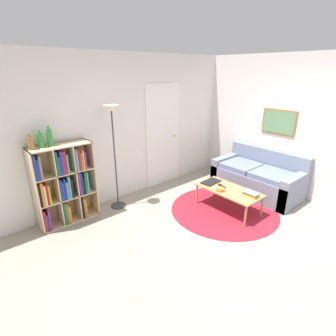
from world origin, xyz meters
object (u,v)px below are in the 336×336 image
object	(u,v)px
floor_lamp	(113,129)
coffee_table	(229,191)
couch	(259,178)
laptop	(211,182)
bottle_right	(50,138)
bottle_left	(31,143)
bookshelf	(63,184)
bowl	(220,190)
bottle_middle	(41,140)

from	to	relation	value
floor_lamp	coffee_table	size ratio (longest dim) A/B	1.62
floor_lamp	coffee_table	bearing A→B (deg)	-44.41
floor_lamp	couch	world-z (taller)	floor_lamp
floor_lamp	laptop	bearing A→B (deg)	-34.98
floor_lamp	bottle_right	bearing A→B (deg)	171.97
couch	bottle_left	world-z (taller)	bottle_left
coffee_table	bottle_left	distance (m)	3.15
floor_lamp	bottle_right	world-z (taller)	floor_lamp
bookshelf	floor_lamp	world-z (taller)	floor_lamp
bowl	bottle_left	world-z (taller)	bottle_left
bookshelf	bowl	xyz separation A→B (m)	(2.09, -1.41, -0.23)
bookshelf	bottle_middle	world-z (taller)	bottle_middle
coffee_table	bottle_right	world-z (taller)	bottle_right
bookshelf	couch	xyz separation A→B (m)	(3.31, -1.41, -0.35)
bookshelf	bottle_left	world-z (taller)	bottle_left
bottle_left	floor_lamp	bearing A→B (deg)	-5.49
bookshelf	laptop	world-z (taller)	bookshelf
laptop	bottle_right	size ratio (longest dim) A/B	1.25
laptop	bowl	world-z (taller)	bowl
bottle_middle	coffee_table	bearing A→B (deg)	-31.20
bowl	laptop	bearing A→B (deg)	64.87
bookshelf	bottle_left	size ratio (longest dim) A/B	5.56
floor_lamp	coffee_table	xyz separation A→B (m)	(1.39, -1.36, -1.05)
floor_lamp	couch	size ratio (longest dim) A/B	1.09
couch	laptop	xyz separation A→B (m)	(-1.06, 0.33, 0.11)
bookshelf	bottle_right	bearing A→B (deg)	162.03
bowl	bottle_right	distance (m)	2.78
couch	coffee_table	size ratio (longest dim) A/B	1.49
bottle_middle	bottle_right	bearing A→B (deg)	0.61
couch	coffee_table	distance (m)	1.06
bowl	bottle_left	bearing A→B (deg)	149.65
couch	coffee_table	xyz separation A→B (m)	(-1.05, -0.06, 0.06)
laptop	bottle_middle	world-z (taller)	bottle_middle
bookshelf	floor_lamp	xyz separation A→B (m)	(0.87, -0.11, 0.76)
couch	floor_lamp	bearing A→B (deg)	151.95
couch	bottle_right	size ratio (longest dim) A/B	5.49
bookshelf	floor_lamp	bearing A→B (deg)	-7.08
bookshelf	couch	bearing A→B (deg)	-23.06
bookshelf	couch	world-z (taller)	bookshelf
laptop	floor_lamp	bearing A→B (deg)	145.02
bookshelf	bowl	bearing A→B (deg)	-34.13
coffee_table	laptop	distance (m)	0.40
bottle_right	bowl	bearing A→B (deg)	-33.61
bowl	bottle_middle	xyz separation A→B (m)	(-2.30, 1.44, 0.96)
floor_lamp	laptop	distance (m)	1.96
bottle_left	couch	bearing A→B (deg)	-21.21
bookshelf	bottle_left	bearing A→B (deg)	178.54
coffee_table	bowl	distance (m)	0.19
couch	bowl	size ratio (longest dim) A/B	12.11
floor_lamp	bookshelf	bearing A→B (deg)	172.92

